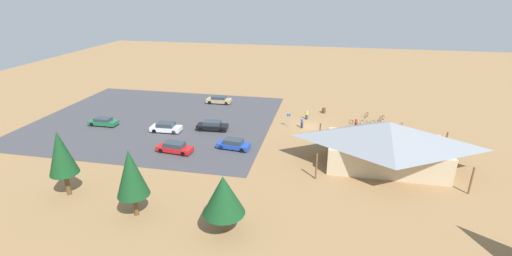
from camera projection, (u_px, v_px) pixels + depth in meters
ground at (310, 127)px, 56.25m from camera, size 160.00×160.00×0.00m
parking_lot_asphalt at (156, 120)px, 59.18m from camera, size 37.30×31.57×0.05m
bike_pavilion at (387, 142)px, 42.97m from camera, size 16.27×10.14×5.66m
trash_bin at (324, 111)px, 62.15m from camera, size 0.60×0.60×0.90m
lot_sign at (289, 118)px, 55.78m from camera, size 0.56×0.08×2.20m
pine_mideast at (131, 173)px, 33.13m from camera, size 2.99×2.99×6.76m
pine_west at (223, 195)px, 31.06m from camera, size 3.70×3.70×5.52m
pine_center at (61, 153)px, 36.41m from camera, size 2.86×2.86×7.09m
bicycle_white_yard_front at (362, 134)px, 52.74m from camera, size 1.69×0.48×0.79m
bicycle_teal_edge_north at (376, 123)px, 56.76m from camera, size 1.72×0.48×0.89m
bicycle_black_near_porch at (384, 132)px, 53.41m from camera, size 1.72×0.66×0.84m
bicycle_yellow_front_row at (407, 134)px, 52.62m from camera, size 0.48×1.67×0.81m
bicycle_green_trailside at (400, 127)px, 55.27m from camera, size 1.01×1.56×0.91m
bicycle_purple_mid_cluster at (354, 123)px, 56.95m from camera, size 1.29×1.12×0.83m
bicycle_blue_yard_center at (397, 137)px, 51.53m from camera, size 0.48×1.74×0.77m
bicycle_red_lone_west at (382, 118)px, 58.75m from camera, size 1.00×1.49×0.82m
bicycle_orange_lone_east at (367, 115)px, 60.21m from camera, size 0.75×1.54×0.79m
bicycle_silver_yard_left at (365, 123)px, 56.56m from camera, size 1.54×0.98×0.92m
bicycle_white_by_bin at (366, 130)px, 54.02m from camera, size 1.24×1.23×0.84m
car_green_end_stall at (103, 122)px, 56.47m from camera, size 4.42×1.72×1.24m
car_black_front_row at (212, 126)px, 54.61m from camera, size 4.67×2.00×1.44m
car_tan_near_entry at (219, 100)px, 67.04m from camera, size 4.59×1.92×1.34m
car_blue_mid_lot at (234, 144)px, 48.37m from camera, size 4.50×2.28×1.38m
car_white_far_end at (166, 127)px, 54.00m from camera, size 4.53×2.04×1.42m
car_red_back_corner at (175, 147)px, 47.36m from camera, size 4.88×2.22×1.39m
visitor_near_lot at (307, 114)px, 59.08m from camera, size 0.40×0.38×1.64m
visitor_by_pavilion at (302, 123)px, 55.52m from camera, size 0.39×0.40×1.65m
visitor_crossing_yard at (356, 123)px, 55.23m from camera, size 0.36×0.38×1.72m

